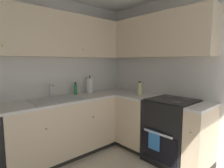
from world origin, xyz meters
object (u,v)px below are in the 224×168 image
object	(u,v)px
paper_towel_roll	(90,86)
oil_bottle	(140,89)
soap_bottle	(75,89)
oven_range	(171,130)

from	to	relation	value
paper_towel_roll	oil_bottle	bearing A→B (deg)	-56.62
oil_bottle	soap_bottle	bearing A→B (deg)	135.43
soap_bottle	paper_towel_roll	bearing A→B (deg)	-4.12
oven_range	soap_bottle	distance (m)	1.62
paper_towel_roll	oil_bottle	world-z (taller)	paper_towel_roll
oven_range	soap_bottle	bearing A→B (deg)	120.23
oil_bottle	paper_towel_roll	bearing A→B (deg)	123.38
oven_range	oil_bottle	xyz separation A→B (m)	(-0.02, 0.58, 0.54)
oil_bottle	oven_range	bearing A→B (deg)	-88.19
oven_range	paper_towel_roll	xyz separation A→B (m)	(-0.49, 1.30, 0.56)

